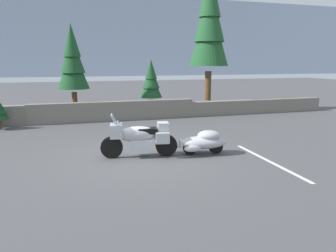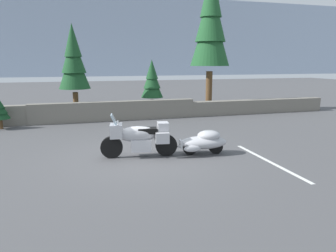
{
  "view_description": "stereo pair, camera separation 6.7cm",
  "coord_description": "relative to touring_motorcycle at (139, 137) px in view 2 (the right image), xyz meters",
  "views": [
    {
      "loc": [
        -1.81,
        -9.02,
        2.83
      ],
      "look_at": [
        0.95,
        0.27,
        0.85
      ],
      "focal_mm": 33.57,
      "sensor_mm": 36.0,
      "label": 1
    },
    {
      "loc": [
        -1.75,
        -9.04,
        2.83
      ],
      "look_at": [
        0.95,
        0.27,
        0.85
      ],
      "focal_mm": 33.57,
      "sensor_mm": 36.0,
      "label": 2
    }
  ],
  "objects": [
    {
      "name": "pine_tree_far_right",
      "position": [
        -1.8,
        7.3,
        2.31
      ],
      "size": [
        1.53,
        1.53,
        4.69
      ],
      "color": "brown",
      "rests_on": "ground"
    },
    {
      "name": "stone_guard_wall",
      "position": [
        0.04,
        6.36,
        -0.19
      ],
      "size": [
        24.0,
        0.57,
        0.95
      ],
      "color": "slate",
      "rests_on": "ground"
    },
    {
      "name": "car_shaped_trailer",
      "position": [
        1.98,
        -0.28,
        -0.21
      ],
      "size": [
        2.23,
        0.92,
        0.76
      ],
      "color": "black",
      "rests_on": "ground"
    },
    {
      "name": "parking_stripe_marker",
      "position": [
        3.53,
        -1.52,
        -0.62
      ],
      "size": [
        0.12,
        3.6,
        0.01
      ],
      "primitive_type": "cube",
      "color": "silver",
      "rests_on": "ground"
    },
    {
      "name": "pine_tree_secondary",
      "position": [
        2.15,
        7.33,
        1.24
      ],
      "size": [
        1.17,
        1.17,
        2.98
      ],
      "color": "brown",
      "rests_on": "ground"
    },
    {
      "name": "touring_motorcycle",
      "position": [
        0.0,
        0.0,
        0.0
      ],
      "size": [
        2.31,
        0.94,
        1.33
      ],
      "color": "black",
      "rests_on": "ground"
    },
    {
      "name": "ground_plane",
      "position": [
        0.04,
        -0.02,
        -0.62
      ],
      "size": [
        80.0,
        80.0,
        0.0
      ],
      "primitive_type": "plane",
      "color": "#4C4C4F"
    },
    {
      "name": "distant_ridgeline",
      "position": [
        0.04,
        96.36,
        7.38
      ],
      "size": [
        240.0,
        80.0,
        16.0
      ],
      "primitive_type": "cube",
      "color": "#99A8BF",
      "rests_on": "ground"
    },
    {
      "name": "pine_tree_tall",
      "position": [
        5.66,
        7.84,
        4.4
      ],
      "size": [
        2.21,
        2.21,
        8.02
      ],
      "color": "brown",
      "rests_on": "ground"
    }
  ]
}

